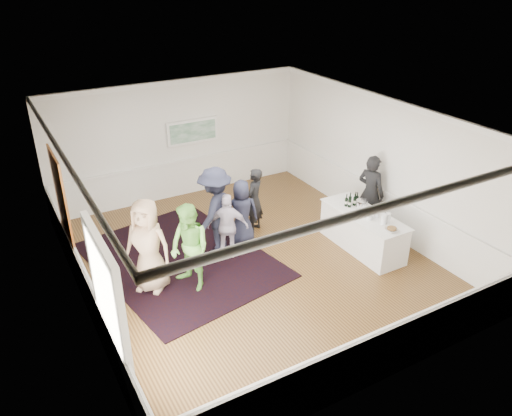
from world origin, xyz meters
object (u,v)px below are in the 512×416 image
guest_dark_a (216,211)px  guest_navy (242,213)px  serving_table (363,231)px  guest_green (190,248)px  bartender (370,193)px  nut_bowl (392,229)px  ice_bucket (362,206)px  guest_tan (148,246)px  guest_dark_b (254,200)px  guest_lilac (228,226)px

guest_dark_a → guest_navy: guest_dark_a is taller
serving_table → guest_green: bearing=172.4°
bartender → nut_bowl: size_ratio=6.77×
ice_bucket → guest_navy: bearing=148.3°
guest_tan → guest_navy: (2.42, 0.69, -0.20)m
guest_navy → nut_bowl: bearing=152.5°
guest_tan → guest_dark_b: (2.94, 1.05, -0.17)m
guest_dark_b → nut_bowl: size_ratio=5.73×
bartender → guest_lilac: bearing=64.7°
guest_tan → nut_bowl: guest_tan is taller
guest_dark_a → ice_bucket: (2.97, -1.33, -0.01)m
serving_table → bartender: 1.11m
bartender → nut_bowl: (-0.77, -1.54, -0.02)m
guest_dark_b → guest_navy: (-0.53, -0.36, -0.03)m
serving_table → guest_tan: 4.77m
guest_dark_b → guest_navy: 0.64m
guest_dark_a → nut_bowl: size_ratio=7.22×
serving_table → guest_green: guest_green is taller
guest_lilac → guest_dark_a: 0.43m
guest_green → guest_lilac: (1.15, 0.65, -0.15)m
guest_dark_b → guest_green: bearing=-2.6°
guest_navy → nut_bowl: 3.31m
guest_tan → guest_dark_a: 1.84m
ice_bucket → nut_bowl: 1.04m
guest_lilac → bartender: bearing=-156.9°
guest_lilac → guest_dark_a: (-0.14, 0.32, 0.26)m
ice_bucket → nut_bowl: bearing=-93.8°
guest_tan → guest_navy: bearing=60.3°
guest_dark_a → guest_lilac: bearing=78.8°
guest_lilac → guest_navy: (0.55, 0.40, 0.02)m
guest_tan → ice_bucket: bearing=35.6°
bartender → nut_bowl: 1.72m
guest_lilac → guest_navy: size_ratio=0.97×
guest_green → guest_lilac: bearing=102.0°
guest_dark_a → guest_dark_b: bearing=165.4°
guest_lilac → ice_bucket: 3.02m
ice_bucket → guest_tan: bearing=171.3°
serving_table → guest_dark_b: bearing=131.7°
serving_table → guest_dark_a: size_ratio=1.08×
ice_bucket → guest_green: bearing=174.7°
guest_green → guest_dark_b: (2.23, 1.40, -0.10)m
serving_table → guest_dark_b: 2.61m
nut_bowl → bartender: bearing=63.5°
serving_table → nut_bowl: bearing=-91.9°
serving_table → guest_navy: 2.76m
guest_green → ice_bucket: size_ratio=6.94×
serving_table → guest_green: 4.00m
guest_navy → ice_bucket: size_ratio=5.97×
guest_navy → ice_bucket: (2.29, -1.41, 0.22)m
bartender → guest_dark_a: guest_dark_a is taller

